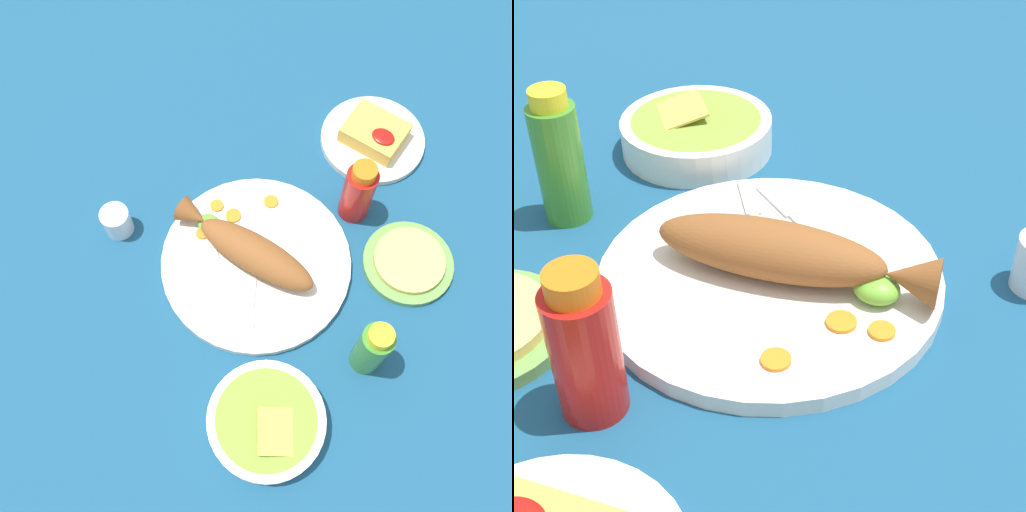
% 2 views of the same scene
% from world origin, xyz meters
% --- Properties ---
extents(ground_plane, '(4.00, 4.00, 0.00)m').
position_xyz_m(ground_plane, '(0.00, 0.00, 0.00)').
color(ground_plane, navy).
extents(main_plate, '(0.36, 0.36, 0.02)m').
position_xyz_m(main_plate, '(0.00, 0.00, 0.01)').
color(main_plate, silver).
rests_on(main_plate, ground_plane).
extents(fried_fish, '(0.29, 0.08, 0.06)m').
position_xyz_m(fried_fish, '(-0.02, -0.00, 0.05)').
color(fried_fish, brown).
rests_on(fried_fish, main_plate).
extents(fork_near, '(0.10, 0.17, 0.00)m').
position_xyz_m(fork_near, '(0.04, -0.08, 0.02)').
color(fork_near, silver).
rests_on(fork_near, main_plate).
extents(fork_far, '(0.15, 0.13, 0.00)m').
position_xyz_m(fork_far, '(-0.00, -0.09, 0.02)').
color(fork_far, silver).
rests_on(fork_far, main_plate).
extents(carrot_slice_near, '(0.03, 0.03, 0.00)m').
position_xyz_m(carrot_slice_near, '(-0.05, 0.12, 0.02)').
color(carrot_slice_near, orange).
rests_on(carrot_slice_near, main_plate).
extents(carrot_slice_mid, '(0.03, 0.03, 0.00)m').
position_xyz_m(carrot_slice_mid, '(-0.09, 0.05, 0.02)').
color(carrot_slice_mid, orange).
rests_on(carrot_slice_mid, main_plate).
extents(carrot_slice_far, '(0.03, 0.03, 0.00)m').
position_xyz_m(carrot_slice_far, '(-0.13, 0.05, 0.02)').
color(carrot_slice_far, orange).
rests_on(carrot_slice_far, main_plate).
extents(carrot_slice_extra, '(0.02, 0.02, 0.00)m').
position_xyz_m(carrot_slice_extra, '(-0.12, -0.01, 0.02)').
color(carrot_slice_extra, orange).
rests_on(carrot_slice_extra, main_plate).
extents(lime_wedge_main, '(0.05, 0.04, 0.03)m').
position_xyz_m(lime_wedge_main, '(-0.11, 0.01, 0.03)').
color(lime_wedge_main, '#6BB233').
rests_on(lime_wedge_main, main_plate).
extents(hot_sauce_bottle_red, '(0.06, 0.06, 0.15)m').
position_xyz_m(hot_sauce_bottle_red, '(0.09, 0.20, 0.07)').
color(hot_sauce_bottle_red, '#B21914').
rests_on(hot_sauce_bottle_red, ground_plane).
extents(hot_sauce_bottle_green, '(0.05, 0.05, 0.16)m').
position_xyz_m(hot_sauce_bottle_green, '(0.26, -0.04, 0.08)').
color(hot_sauce_bottle_green, '#3D8428').
rests_on(hot_sauce_bottle_green, ground_plane).
extents(guacamole_bowl, '(0.20, 0.20, 0.06)m').
position_xyz_m(guacamole_bowl, '(0.18, -0.23, 0.03)').
color(guacamole_bowl, white).
rests_on(guacamole_bowl, ground_plane).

